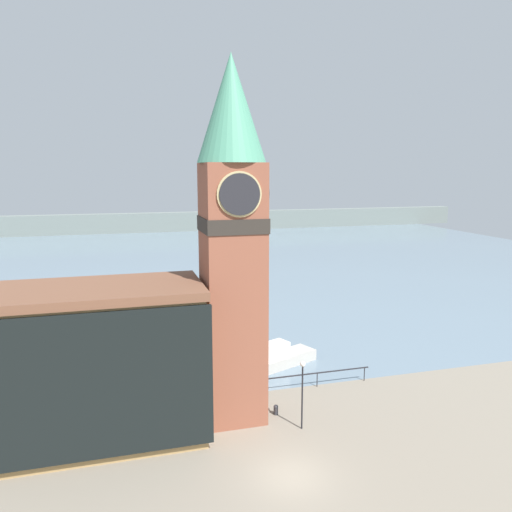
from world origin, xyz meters
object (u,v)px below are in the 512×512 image
Objects in this scene: mooring_bollard_near at (276,409)px; lamp_post at (302,383)px; pier_building at (90,365)px; clock_tower at (232,233)px; boat_near at (280,357)px.

lamp_post is at bearing -65.90° from mooring_bollard_near.
pier_building reaches higher than mooring_bollard_near.
clock_tower is 1.70× the size of pier_building.
boat_near is at bearing 69.72° from mooring_bollard_near.
clock_tower reaches higher than boat_near.
lamp_post reaches higher than boat_near.
mooring_bollard_near is 0.15× the size of lamp_post.
pier_building is at bearing -174.03° from boat_near.
mooring_bollard_near is (2.69, -0.57, -11.62)m from clock_tower.
lamp_post is at bearing -123.75° from boat_near.
pier_building is 12.12m from mooring_bollard_near.
boat_near is at bearing 52.49° from clock_tower.
boat_near is at bearing 79.12° from lamp_post.
lamp_post is at bearing -36.88° from clock_tower.
boat_near is (5.59, 7.28, -11.23)m from clock_tower.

